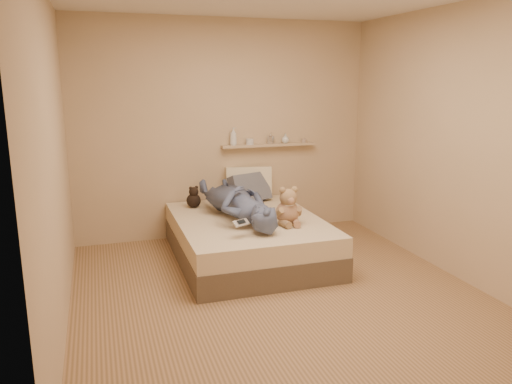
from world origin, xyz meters
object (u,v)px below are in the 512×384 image
object	(u,v)px
game_console	(241,223)
dark_plush	(194,198)
pillow_cream	(249,183)
pillow_grey	(250,188)
teddy_bear	(288,209)
person	(237,201)
bed	(248,239)
wall_shelf	(269,145)

from	to	relation	value
game_console	dark_plush	world-z (taller)	dark_plush
pillow_cream	pillow_grey	size ratio (longest dim) A/B	1.10
game_console	pillow_grey	xyz separation A→B (m)	(0.48, 1.29, 0.03)
teddy_bear	dark_plush	size ratio (longest dim) A/B	1.57
game_console	teddy_bear	world-z (taller)	teddy_bear
pillow_cream	person	bearing A→B (deg)	-115.01
bed	teddy_bear	distance (m)	0.61
teddy_bear	pillow_grey	world-z (taller)	teddy_bear
pillow_grey	wall_shelf	world-z (taller)	wall_shelf
game_console	person	distance (m)	0.67
wall_shelf	person	bearing A→B (deg)	-127.22
bed	pillow_grey	world-z (taller)	pillow_grey
dark_plush	pillow_cream	xyz separation A→B (m)	(0.72, 0.20, 0.09)
dark_plush	pillow_grey	world-z (taller)	pillow_grey
dark_plush	pillow_grey	distance (m)	0.70
game_console	dark_plush	bearing A→B (deg)	99.72
teddy_bear	wall_shelf	size ratio (longest dim) A/B	0.33
pillow_cream	person	size ratio (longest dim) A/B	0.36
game_console	pillow_cream	world-z (taller)	pillow_cream
pillow_cream	person	xyz separation A→B (m)	(-0.36, -0.78, -0.02)
teddy_bear	wall_shelf	bearing A→B (deg)	79.67
game_console	teddy_bear	size ratio (longest dim) A/B	0.44
pillow_cream	dark_plush	bearing A→B (deg)	-164.75
teddy_bear	pillow_cream	xyz separation A→B (m)	(-0.06, 1.17, 0.04)
bed	pillow_cream	size ratio (longest dim) A/B	3.45
bed	person	world-z (taller)	person
wall_shelf	dark_plush	bearing A→B (deg)	-164.74
dark_plush	pillow_cream	size ratio (longest dim) A/B	0.46
game_console	pillow_grey	bearing A→B (deg)	69.42
dark_plush	wall_shelf	xyz separation A→B (m)	(1.01, 0.28, 0.54)
wall_shelf	game_console	bearing A→B (deg)	-117.91
game_console	dark_plush	size ratio (longest dim) A/B	0.69
dark_plush	wall_shelf	size ratio (longest dim) A/B	0.21
teddy_bear	pillow_cream	size ratio (longest dim) A/B	0.73
bed	dark_plush	size ratio (longest dim) A/B	7.48
pillow_cream	game_console	bearing A→B (deg)	-109.66
pillow_cream	wall_shelf	bearing A→B (deg)	15.31
dark_plush	pillow_cream	world-z (taller)	pillow_cream
bed	game_console	xyz separation A→B (m)	(-0.25, -0.60, 0.37)
bed	teddy_bear	world-z (taller)	teddy_bear
bed	wall_shelf	distance (m)	1.38
pillow_grey	pillow_cream	bearing A→B (deg)	79.24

